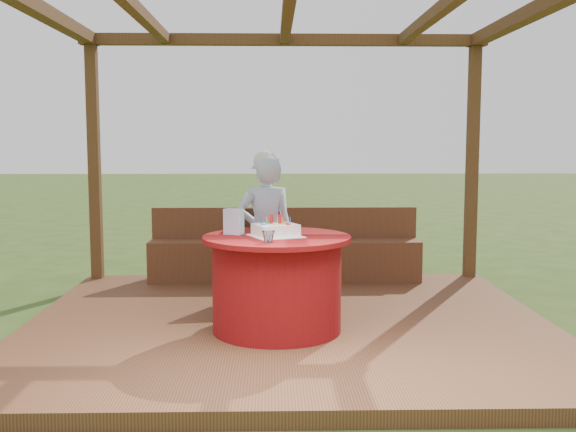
# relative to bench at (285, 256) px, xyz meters

# --- Properties ---
(ground) EXTENTS (60.00, 60.00, 0.00)m
(ground) POSITION_rel_bench_xyz_m (0.00, -1.72, -0.38)
(ground) COLOR #2D4617
(ground) RESTS_ON ground
(deck) EXTENTS (4.50, 4.00, 0.12)m
(deck) POSITION_rel_bench_xyz_m (0.00, -1.72, -0.32)
(deck) COLOR brown
(deck) RESTS_ON ground
(pergola) EXTENTS (4.50, 4.00, 2.72)m
(pergola) POSITION_rel_bench_xyz_m (0.00, -1.72, 2.02)
(pergola) COLOR brown
(pergola) RESTS_ON deck
(bench) EXTENTS (3.00, 0.42, 0.80)m
(bench) POSITION_rel_bench_xyz_m (0.00, 0.00, 0.00)
(bench) COLOR brown
(bench) RESTS_ON deck
(table) EXTENTS (1.20, 1.20, 0.78)m
(table) POSITION_rel_bench_xyz_m (-0.10, -2.05, 0.13)
(table) COLOR maroon
(table) RESTS_ON deck
(chair) EXTENTS (0.49, 0.49, 0.88)m
(chair) POSITION_rel_bench_xyz_m (-0.22, -0.85, 0.22)
(chair) COLOR #321C10
(chair) RESTS_ON deck
(elderly_woman) EXTENTS (0.58, 0.45, 1.46)m
(elderly_woman) POSITION_rel_bench_xyz_m (-0.20, -1.42, 0.47)
(elderly_woman) COLOR #9CBEE8
(elderly_woman) RESTS_ON deck
(birthday_cake) EXTENTS (0.49, 0.49, 0.17)m
(birthday_cake) POSITION_rel_bench_xyz_m (-0.11, -2.07, 0.57)
(birthday_cake) COLOR white
(birthday_cake) RESTS_ON table
(gift_bag) EXTENTS (0.17, 0.14, 0.21)m
(gift_bag) POSITION_rel_bench_xyz_m (-0.46, -1.94, 0.62)
(gift_bag) COLOR #E091CD
(gift_bag) RESTS_ON table
(drinking_glass) EXTENTS (0.13, 0.13, 0.09)m
(drinking_glass) POSITION_rel_bench_xyz_m (-0.17, -2.41, 0.56)
(drinking_glass) COLOR white
(drinking_glass) RESTS_ON table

